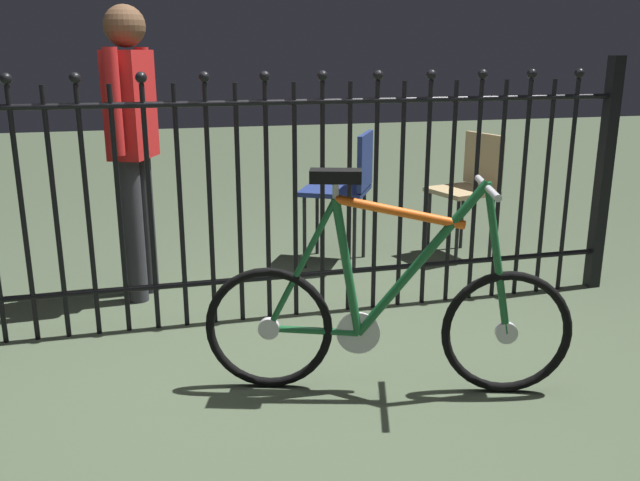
# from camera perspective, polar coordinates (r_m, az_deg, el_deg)

# --- Properties ---
(ground_plane) EXTENTS (20.00, 20.00, 0.00)m
(ground_plane) POSITION_cam_1_polar(r_m,az_deg,el_deg) (2.98, -2.36, -11.56)
(ground_plane) COLOR #404C37
(iron_fence) EXTENTS (4.07, 0.07, 1.34)m
(iron_fence) POSITION_cam_1_polar(r_m,az_deg,el_deg) (3.42, -5.99, 3.94)
(iron_fence) COLOR black
(iron_fence) RESTS_ON ground
(bicycle) EXTENTS (1.45, 0.54, 0.93)m
(bicycle) POSITION_cam_1_polar(r_m,az_deg,el_deg) (2.77, 5.65, -6.21)
(bicycle) COLOR black
(bicycle) RESTS_ON ground
(chair_tan) EXTENTS (0.46, 0.45, 0.83)m
(chair_tan) POSITION_cam_1_polar(r_m,az_deg,el_deg) (4.68, 12.63, 4.87)
(chair_tan) COLOR black
(chair_tan) RESTS_ON ground
(chair_navy) EXTENTS (0.56, 0.56, 0.87)m
(chair_navy) POSITION_cam_1_polar(r_m,az_deg,el_deg) (4.37, 2.30, 4.91)
(chair_navy) COLOR black
(chair_navy) RESTS_ON ground
(person_visitor) EXTENTS (0.28, 0.44, 1.60)m
(person_visitor) POSITION_cam_1_polar(r_m,az_deg,el_deg) (3.83, -15.61, 8.99)
(person_visitor) COLOR #2D2D33
(person_visitor) RESTS_ON ground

